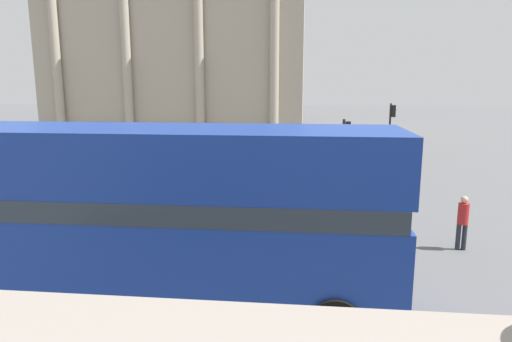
# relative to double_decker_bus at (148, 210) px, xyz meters

# --- Properties ---
(double_decker_bus) EXTENTS (10.90, 2.74, 4.10)m
(double_decker_bus) POSITION_rel_double_decker_bus_xyz_m (0.00, 0.00, 0.00)
(double_decker_bus) COLOR black
(double_decker_bus) RESTS_ON ground_plane
(plaza_building_left) EXTENTS (28.33, 12.28, 19.30)m
(plaza_building_left) POSITION_rel_double_decker_bus_xyz_m (-10.70, 41.69, 7.37)
(plaza_building_left) COLOR #A39984
(plaza_building_left) RESTS_ON ground_plane
(traffic_light_near) EXTENTS (0.42, 0.24, 3.52)m
(traffic_light_near) POSITION_rel_double_decker_bus_xyz_m (-0.32, 4.68, 0.02)
(traffic_light_near) COLOR black
(traffic_light_near) RESTS_ON ground_plane
(traffic_light_mid) EXTENTS (0.42, 0.24, 3.51)m
(traffic_light_mid) POSITION_rel_double_decker_bus_xyz_m (5.15, 10.41, 0.02)
(traffic_light_mid) COLOR black
(traffic_light_mid) RESTS_ON ground_plane
(traffic_light_far) EXTENTS (0.42, 0.24, 3.84)m
(traffic_light_far) POSITION_rel_double_decker_bus_xyz_m (8.52, 18.42, 0.22)
(traffic_light_far) COLOR black
(traffic_light_far) RESTS_ON ground_plane
(pedestrian_red) EXTENTS (0.32, 0.32, 1.69)m
(pedestrian_red) POSITION_rel_double_decker_bus_xyz_m (8.23, 4.49, -1.32)
(pedestrian_red) COLOR #282B33
(pedestrian_red) RESTS_ON ground_plane
(pedestrian_black) EXTENTS (0.32, 0.32, 1.79)m
(pedestrian_black) POSITION_rel_double_decker_bus_xyz_m (6.57, 15.06, -1.25)
(pedestrian_black) COLOR #282B33
(pedestrian_black) RESTS_ON ground_plane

